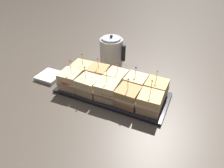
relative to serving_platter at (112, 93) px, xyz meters
The scene contains 14 objects.
ground_plane 0.01m from the serving_platter, ahead, with size 6.00×6.00×0.00m, color #4C4238.
serving_platter is the anchor object (origin of this frame).
sandwich_front_far_left 0.26m from the serving_platter, 165.70° to the right, with size 0.13×0.13×0.19m.
sandwich_front_left 0.15m from the serving_platter, 152.94° to the right, with size 0.13×0.13×0.18m.
sandwich_front_center 0.09m from the serving_platter, 89.36° to the right, with size 0.13×0.13×0.17m.
sandwich_front_right 0.15m from the serving_platter, 26.36° to the right, with size 0.13×0.13×0.17m.
sandwich_front_far_right 0.26m from the serving_platter, 13.76° to the right, with size 0.12×0.12×0.18m.
sandwich_back_far_left 0.26m from the serving_platter, 165.75° to the left, with size 0.13×0.13×0.17m.
sandwich_back_left 0.15m from the serving_platter, 153.26° to the left, with size 0.13×0.13×0.17m.
sandwich_back_center 0.08m from the serving_platter, 90.07° to the left, with size 0.13×0.13×0.16m.
sandwich_back_right 0.15m from the serving_platter, 26.55° to the left, with size 0.13×0.13×0.16m.
sandwich_back_far_right 0.26m from the serving_platter, 14.03° to the left, with size 0.12×0.13×0.17m.
kettle_steel 0.37m from the serving_platter, 115.69° to the left, with size 0.19×0.16×0.23m.
napkin_stack 0.45m from the serving_platter, behind, with size 0.14×0.14×0.02m.
Camera 1 is at (0.40, -0.85, 0.73)m, focal length 32.00 mm.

